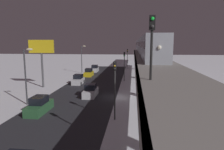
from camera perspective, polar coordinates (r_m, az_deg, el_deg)
The scene contains 16 objects.
ground_plane at distance 31.65m, azimuth 1.26°, elevation -6.28°, with size 240.00×240.00×0.00m, color white.
avenue_asphalt at distance 32.55m, azimuth -8.53°, elevation -5.94°, with size 11.00×83.68×0.01m, color #28282D.
elevated_railway at distance 30.71m, azimuth 10.86°, elevation 2.98°, with size 5.00×83.68×5.98m.
subway_train at distance 59.00m, azimuth 8.69°, elevation 8.30°, with size 2.94×74.07×3.40m.
rail_signal at distance 12.98m, azimuth 11.11°, elevation 10.58°, with size 0.36×0.41×4.00m.
sedan_white at distance 42.40m, azimuth -9.48°, elevation -1.41°, with size 1.91×4.02×1.97m.
sedan_green at distance 26.33m, azimuth -19.73°, elevation -8.16°, with size 1.80×4.55×1.97m.
sedan_white_2 at distance 59.87m, azimuth -4.89°, elevation 1.69°, with size 1.80×4.22×1.97m.
sedan_yellow_2 at distance 52.06m, azimuth -6.55°, elevation 0.58°, with size 1.80×4.12×1.97m.
sedan_white_3 at distance 32.29m, azimuth -6.04°, elevation -4.56°, with size 1.80×4.32×1.97m.
traffic_light_near at distance 21.63m, azimuth 0.80°, elevation -2.01°, with size 0.32×0.44×6.40m.
traffic_light_mid at distance 44.33m, azimuth 3.47°, elevation 3.60°, with size 0.32×0.44×6.40m.
traffic_light_far at distance 67.19m, azimuth 4.33°, elevation 5.40°, with size 0.32×0.44×6.40m.
commercial_billboard at distance 40.09m, azimuth -19.19°, elevation 6.33°, with size 4.80×0.36×8.90m.
street_lamp_near at distance 29.28m, azimuth -22.84°, elevation 1.39°, with size 1.35×0.44×7.65m.
street_lamp_far at distance 57.31m, azimuth -8.32°, elevation 5.35°, with size 1.35×0.44×7.65m.
Camera 1 is at (-2.47, 30.44, 8.30)m, focal length 32.57 mm.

